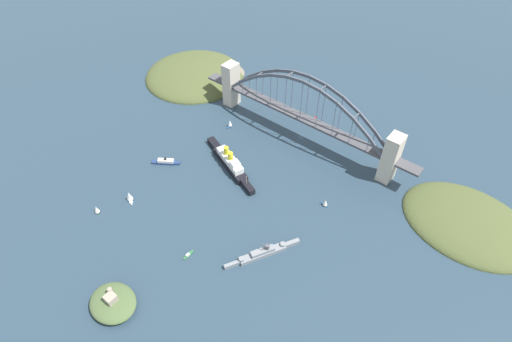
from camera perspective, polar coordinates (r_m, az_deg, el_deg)
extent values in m
plane|color=#283D4C|center=(462.16, 6.20, 4.74)|extent=(1400.00, 1400.00, 0.00)
cube|color=beige|center=(414.84, 18.09, 1.69)|extent=(13.53, 17.23, 53.38)
cube|color=beige|center=(495.33, -3.45, 11.87)|extent=(13.53, 17.23, 53.38)
cube|color=#47474C|center=(445.77, 6.46, 7.31)|extent=(189.03, 13.01, 2.40)
cube|color=#47474C|center=(411.95, 20.37, 0.50)|extent=(24.00, 13.01, 2.40)
cube|color=#47474C|center=(506.50, -5.09, 12.53)|extent=(24.00, 13.01, 2.40)
cube|color=#4C515B|center=(416.71, 17.08, 3.72)|extent=(21.69, 1.80, 19.54)
cube|color=#4C515B|center=(412.21, 15.13, 6.47)|extent=(21.38, 1.80, 15.97)
cube|color=#4C515B|center=(411.32, 13.03, 8.84)|extent=(20.98, 1.80, 12.40)
cube|color=#4C515B|center=(413.78, 10.83, 10.76)|extent=(20.48, 1.80, 8.78)
cube|color=#4C515B|center=(419.29, 8.57, 12.20)|extent=(19.89, 1.80, 5.09)
cube|color=#4C515B|center=(427.65, 6.32, 13.15)|extent=(19.89, 1.80, 5.09)
cube|color=#4C515B|center=(438.70, 4.11, 13.61)|extent=(20.48, 1.80, 8.78)
cube|color=#4C515B|center=(452.32, 1.99, 13.62)|extent=(20.98, 1.80, 12.40)
cube|color=#4C515B|center=(468.49, 0.00, 13.22)|extent=(21.38, 1.80, 15.97)
cube|color=#4C515B|center=(487.21, -1.84, 12.45)|extent=(21.69, 1.80, 19.54)
cube|color=#4C515B|center=(408.06, 16.36, 2.89)|extent=(21.69, 1.80, 19.54)
cube|color=#4C515B|center=(403.46, 14.36, 5.69)|extent=(21.38, 1.80, 15.97)
cube|color=#4C515B|center=(402.56, 12.21, 8.10)|extent=(20.98, 1.80, 12.40)
cube|color=#4C515B|center=(405.06, 9.96, 10.07)|extent=(20.48, 1.80, 8.78)
cube|color=#4C515B|center=(410.69, 7.68, 11.54)|extent=(19.89, 1.80, 5.09)
cube|color=#4C515B|center=(419.23, 5.40, 12.51)|extent=(19.89, 1.80, 5.09)
cube|color=#4C515B|center=(430.48, 3.17, 13.00)|extent=(20.48, 1.80, 8.78)
cube|color=#4C515B|center=(444.36, 1.05, 13.02)|extent=(20.98, 1.80, 12.40)
cube|color=#4C515B|center=(460.81, -0.93, 12.62)|extent=(21.38, 1.80, 15.97)
cube|color=#4C515B|center=(479.83, -2.76, 11.85)|extent=(21.69, 1.80, 19.54)
cube|color=#4C515B|center=(415.80, 17.67, 1.85)|extent=(1.40, 11.71, 1.40)
cube|color=#4C515B|center=(406.65, 13.71, 7.39)|extent=(1.40, 11.71, 1.40)
cube|color=#4C515B|center=(411.55, 9.27, 11.26)|extent=(1.40, 11.71, 1.40)
cube|color=#4C515B|center=(428.41, 4.75, 13.18)|extent=(1.40, 11.71, 1.40)
cube|color=#4C515B|center=(455.90, 0.51, 13.22)|extent=(1.40, 11.71, 1.40)
cube|color=#4C515B|center=(493.66, -3.15, 11.70)|extent=(1.40, 11.71, 1.40)
cylinder|color=#4C515B|center=(418.62, 15.92, 4.35)|extent=(0.56, 0.56, 15.94)
cylinder|color=#4C515B|center=(410.01, 15.18, 3.54)|extent=(0.56, 0.56, 15.94)
cylinder|color=#4C515B|center=(419.77, 13.76, 6.18)|extent=(0.56, 0.56, 29.27)
cylinder|color=#4C515B|center=(411.18, 12.98, 5.40)|extent=(0.56, 0.56, 29.27)
cylinder|color=#4C515B|center=(423.04, 11.56, 7.77)|extent=(0.56, 0.56, 38.79)
cylinder|color=#4C515B|center=(414.52, 10.74, 7.03)|extent=(0.56, 0.56, 38.79)
cylinder|color=#4C515B|center=(428.34, 9.35, 9.12)|extent=(0.56, 0.56, 44.50)
cylinder|color=#4C515B|center=(419.93, 8.50, 8.41)|extent=(0.56, 0.56, 44.50)
cylinder|color=#4C515B|center=(435.55, 7.16, 10.21)|extent=(0.56, 0.56, 46.40)
cylinder|color=#4C515B|center=(427.28, 6.28, 9.53)|extent=(0.56, 0.56, 46.40)
cylinder|color=#4C515B|center=(444.57, 5.02, 11.05)|extent=(0.56, 0.56, 44.50)
cylinder|color=#4C515B|center=(436.47, 4.12, 10.40)|extent=(0.56, 0.56, 44.50)
cylinder|color=#4C515B|center=(455.29, 2.95, 11.64)|extent=(0.56, 0.56, 38.79)
cylinder|color=#4C515B|center=(447.39, 2.03, 11.00)|extent=(0.56, 0.56, 38.79)
cylinder|color=#4C515B|center=(467.64, 0.96, 11.99)|extent=(0.56, 0.56, 29.27)
cylinder|color=#4C515B|center=(459.95, 0.04, 11.37)|extent=(0.56, 0.56, 29.27)
cylinder|color=#4C515B|center=(481.55, -0.93, 12.12)|extent=(0.56, 0.56, 15.94)
cylinder|color=#4C515B|center=(474.09, -1.84, 11.52)|extent=(0.56, 0.56, 15.94)
ellipsoid|color=#4C562D|center=(420.71, 27.19, -6.54)|extent=(119.00, 92.51, 22.16)
ellipsoid|color=#756B5B|center=(440.26, 31.34, -5.96)|extent=(41.65, 27.75, 12.19)
ellipsoid|color=#4C562D|center=(565.57, -8.46, 12.84)|extent=(129.40, 128.53, 27.60)
ellipsoid|color=#756B5B|center=(568.82, -3.76, 13.45)|extent=(45.29, 38.56, 15.18)
cube|color=black|center=(423.07, -3.59, 0.92)|extent=(55.61, 30.31, 6.11)
cube|color=black|center=(400.14, -1.13, -2.24)|extent=(19.42, 12.42, 6.11)
cube|color=black|center=(447.85, -5.79, 3.74)|extent=(19.87, 13.59, 6.11)
cube|color=white|center=(418.83, -3.63, 1.52)|extent=(42.11, 23.80, 6.17)
cube|color=white|center=(408.19, -2.91, 1.06)|extent=(11.56, 11.25, 3.20)
cylinder|color=yellow|center=(412.48, -3.54, 2.09)|extent=(5.14, 5.14, 8.45)
cylinder|color=yellow|center=(418.70, -4.13, 2.84)|extent=(5.14, 5.14, 8.45)
cylinder|color=tan|center=(395.66, -1.31, -1.23)|extent=(0.50, 0.50, 10.00)
cube|color=gray|center=(354.26, 0.91, -11.35)|extent=(25.49, 39.54, 3.82)
cube|color=gray|center=(348.94, -3.33, -12.80)|extent=(9.19, 13.55, 3.82)
cube|color=gray|center=(361.60, 4.97, -9.89)|extent=(9.73, 13.84, 3.82)
cube|color=gray|center=(351.30, 0.92, -11.02)|extent=(14.53, 20.73, 3.31)
cylinder|color=gray|center=(347.85, -2.00, -12.08)|extent=(4.74, 4.74, 2.20)
cylinder|color=gray|center=(356.63, 3.75, -10.07)|extent=(4.74, 4.74, 2.20)
cylinder|color=gray|center=(345.80, 0.93, -10.41)|extent=(0.60, 0.60, 10.00)
cylinder|color=#4C4C51|center=(349.10, 1.56, -10.45)|extent=(3.72, 3.72, 4.40)
cube|color=navy|center=(437.26, -12.32, 1.17)|extent=(17.85, 14.88, 2.18)
cube|color=navy|center=(434.31, -10.83, 1.10)|extent=(7.19, 6.75, 2.18)
cube|color=navy|center=(440.49, -13.79, 1.24)|extent=(7.66, 7.44, 2.18)
cube|color=beige|center=(435.58, -12.37, 1.41)|extent=(16.14, 13.32, 2.79)
cylinder|color=black|center=(433.84, -12.43, 1.65)|extent=(2.38, 2.38, 2.40)
ellipsoid|color=#4C6038|center=(346.40, -19.15, -16.83)|extent=(38.59, 32.71, 8.74)
cube|color=#9E937F|center=(340.98, -19.41, -16.30)|extent=(8.00, 8.00, 7.64)
cylinder|color=gray|center=(343.56, -19.42, -15.45)|extent=(3.60, 3.60, 8.41)
cylinder|color=#B7B7B2|center=(485.96, 7.95, 6.94)|extent=(5.98, 1.78, 0.90)
cylinder|color=#B7B7B2|center=(483.74, 7.80, 6.75)|extent=(5.98, 1.78, 0.90)
cylinder|color=black|center=(485.28, 7.96, 7.04)|extent=(0.14, 0.14, 1.35)
cylinder|color=black|center=(483.05, 7.82, 6.85)|extent=(0.14, 0.14, 1.35)
ellipsoid|color=#B21E19|center=(483.33, 7.91, 7.08)|extent=(7.59, 2.48, 1.38)
cylinder|color=black|center=(482.42, 8.27, 6.95)|extent=(0.99, 1.41, 1.31)
cube|color=#B21E19|center=(482.72, 8.01, 7.09)|extent=(3.35, 11.23, 0.20)
cube|color=#B21E19|center=(484.16, 7.55, 7.21)|extent=(1.72, 4.34, 0.12)
cube|color=black|center=(483.37, 7.57, 7.34)|extent=(1.11, 0.28, 1.50)
cube|color=#234C8C|center=(473.48, -3.69, 6.16)|extent=(2.47, 5.43, 1.09)
cube|color=#234C8C|center=(471.35, -3.94, 5.94)|extent=(1.06, 1.83, 1.09)
cube|color=#234C8C|center=(475.63, -3.43, 6.38)|extent=(1.25, 1.84, 1.09)
cylinder|color=tan|center=(470.12, -3.75, 6.61)|extent=(0.16, 0.16, 8.86)
cone|color=white|center=(471.33, -3.63, 6.66)|extent=(5.22, 5.22, 7.09)
cube|color=silver|center=(409.61, -16.94, -3.92)|extent=(7.19, 5.76, 1.08)
cube|color=silver|center=(406.62, -16.82, -4.35)|extent=(2.56, 2.23, 1.08)
cube|color=silver|center=(412.63, -17.05, -3.50)|extent=(2.69, 2.47, 1.08)
cylinder|color=tan|center=(404.80, -17.10, -3.40)|extent=(0.16, 0.16, 11.24)
cone|color=white|center=(406.53, -17.14, -3.27)|extent=(8.10, 8.10, 8.99)
cube|color=#2D6B3D|center=(410.83, -21.06, -5.22)|extent=(5.72, 4.38, 0.74)
cube|color=#2D6B3D|center=(413.21, -21.16, -4.89)|extent=(2.02, 1.73, 0.74)
cube|color=#2D6B3D|center=(408.47, -20.96, -5.55)|extent=(2.12, 1.94, 0.74)
cylinder|color=tan|center=(407.89, -21.23, -4.77)|extent=(0.16, 0.16, 8.28)
cone|color=silver|center=(407.14, -21.17, -4.95)|extent=(6.20, 6.20, 6.62)
cube|color=#2D6B3D|center=(359.96, -9.31, -11.34)|extent=(3.09, 6.98, 0.86)
cube|color=#2D6B3D|center=(361.54, -8.79, -10.87)|extent=(1.66, 2.34, 0.86)
cube|color=#2D6B3D|center=(358.44, -9.83, -11.81)|extent=(1.98, 2.35, 0.86)
cube|color=beige|center=(358.90, -9.42, -11.35)|extent=(2.42, 3.51, 1.02)
cube|color=#234C8C|center=(393.98, 9.39, -4.60)|extent=(4.90, 2.57, 0.91)
cube|color=#234C8C|center=(395.17, 9.06, -4.34)|extent=(1.67, 1.05, 0.91)
cube|color=#234C8C|center=(392.82, 9.72, -4.86)|extent=(1.70, 1.21, 0.91)
cylinder|color=tan|center=(390.86, 9.42, -4.15)|extent=(0.16, 0.16, 7.83)
cone|color=silver|center=(390.63, 9.56, -4.30)|extent=(4.99, 4.99, 6.26)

